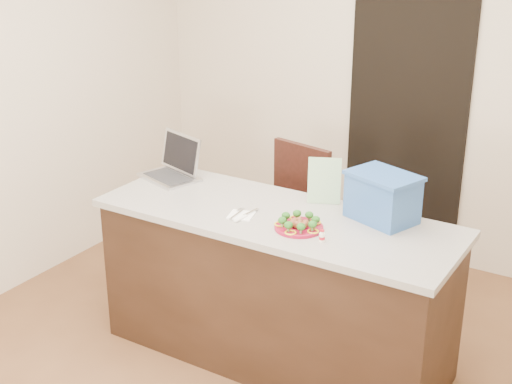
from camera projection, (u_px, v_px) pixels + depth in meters
The scene contains 16 objects.
ground at pixel (253, 376), 4.10m from camera, with size 4.00×4.00×0.00m, color brown.
room_shell at pixel (253, 101), 3.51m from camera, with size 4.00×4.00×4.00m.
doorway at pixel (406, 129), 5.26m from camera, with size 0.90×0.02×2.00m, color black.
island at pixel (276, 287), 4.13m from camera, with size 2.06×0.76×0.92m.
plate at pixel (299, 227), 3.78m from camera, with size 0.26×0.26×0.02m.
meatballs at pixel (298, 223), 3.76m from camera, with size 0.11×0.10×0.04m.
broccoli at pixel (299, 220), 3.76m from camera, with size 0.22×0.22×0.04m.
pepper_rings at pixel (299, 225), 3.77m from camera, with size 0.26×0.25×0.01m.
napkin at pixel (241, 215), 3.94m from camera, with size 0.13×0.13×0.01m, color white.
fork at pixel (239, 213), 3.96m from camera, with size 0.04×0.17×0.00m.
knife at pixel (244, 216), 3.91m from camera, with size 0.03×0.22×0.01m.
yogurt_bottle at pixel (322, 237), 3.62m from camera, with size 0.03×0.03×0.06m.
laptop at pixel (175, 165), 4.52m from camera, with size 0.43×0.39×0.26m.
leaflet at pixel (324, 181), 4.07m from camera, with size 0.19×0.00×0.27m, color white.
blue_box at pixel (383, 197), 3.84m from camera, with size 0.44×0.37×0.27m.
chair at pixel (293, 213), 4.81m from camera, with size 0.55×0.55×1.05m.
Camera 1 is at (1.81, -2.92, 2.48)m, focal length 50.00 mm.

